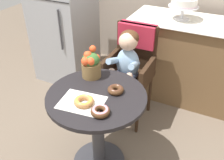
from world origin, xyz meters
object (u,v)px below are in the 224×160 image
(donut_side, at_px, (100,111))
(wicker_chair, at_px, (133,58))
(cafe_table, at_px, (97,117))
(seated_child, at_px, (126,62))
(flower_vase, at_px, (91,64))
(donut_mid, at_px, (84,101))
(donut_front, at_px, (116,89))
(tiered_cake_stand, at_px, (184,0))
(refrigerator, at_px, (63,12))

(donut_side, bearing_deg, wicker_chair, 99.07)
(cafe_table, distance_m, seated_child, 0.63)
(donut_side, height_order, flower_vase, flower_vase)
(donut_mid, distance_m, donut_side, 0.15)
(donut_side, bearing_deg, donut_mid, 164.35)
(seated_child, distance_m, donut_mid, 0.73)
(flower_vase, bearing_deg, donut_mid, -68.32)
(donut_front, height_order, tiered_cake_stand, tiered_cake_stand)
(cafe_table, distance_m, donut_side, 0.31)
(donut_side, bearing_deg, donut_front, 92.78)
(seated_child, relative_size, flower_vase, 2.97)
(donut_mid, xyz_separation_m, donut_side, (0.15, -0.04, 0.00))
(cafe_table, distance_m, refrigerator, 1.56)
(flower_vase, bearing_deg, donut_side, -53.06)
(tiered_cake_stand, bearing_deg, donut_front, -97.99)
(tiered_cake_stand, bearing_deg, refrigerator, -171.44)
(seated_child, distance_m, donut_front, 0.54)
(donut_front, distance_m, donut_side, 0.26)
(donut_side, relative_size, tiered_cake_stand, 0.38)
(cafe_table, height_order, wicker_chair, wicker_chair)
(donut_front, height_order, flower_vase, flower_vase)
(cafe_table, distance_m, tiered_cake_stand, 1.45)
(cafe_table, bearing_deg, tiered_cake_stand, 77.85)
(flower_vase, bearing_deg, cafe_table, -52.23)
(tiered_cake_stand, xyz_separation_m, refrigerator, (-1.33, -0.20, -0.25))
(donut_mid, distance_m, tiered_cake_stand, 1.50)
(flower_vase, bearing_deg, donut_front, -22.86)
(flower_vase, relative_size, tiered_cake_stand, 0.74)
(wicker_chair, height_order, donut_mid, wicker_chair)
(seated_child, bearing_deg, donut_side, -79.14)
(seated_child, bearing_deg, tiered_cake_stand, 66.35)
(seated_child, height_order, donut_mid, seated_child)
(donut_mid, xyz_separation_m, flower_vase, (-0.13, 0.33, 0.09))
(donut_front, xyz_separation_m, refrigerator, (-1.16, 1.01, 0.11))
(donut_side, xyz_separation_m, tiered_cake_stand, (0.16, 1.47, 0.35))
(wicker_chair, xyz_separation_m, donut_front, (0.14, -0.67, 0.10))
(flower_vase, height_order, refrigerator, refrigerator)
(donut_front, relative_size, donut_side, 0.93)
(seated_child, distance_m, tiered_cake_stand, 0.87)
(cafe_table, relative_size, flower_vase, 2.95)
(wicker_chair, distance_m, donut_mid, 0.89)
(wicker_chair, relative_size, donut_mid, 7.00)
(flower_vase, bearing_deg, refrigerator, 134.83)
(flower_vase, height_order, tiered_cake_stand, tiered_cake_stand)
(donut_front, bearing_deg, cafe_table, -141.50)
(wicker_chair, xyz_separation_m, tiered_cake_stand, (0.31, 0.54, 0.46))
(donut_side, xyz_separation_m, flower_vase, (-0.28, 0.37, 0.09))
(wicker_chair, distance_m, donut_front, 0.69)
(donut_mid, relative_size, flower_vase, 0.56)
(seated_child, xyz_separation_m, flower_vase, (-0.13, -0.40, 0.16))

